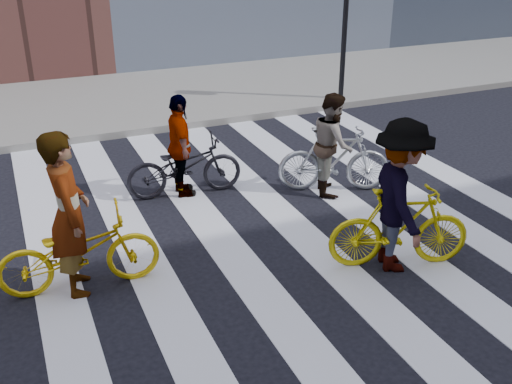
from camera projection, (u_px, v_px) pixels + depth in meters
ground at (265, 241)px, 8.21m from camera, size 100.00×100.00×0.00m
sidewalk_far at (138, 99)px, 14.44m from camera, size 100.00×5.00×0.15m
zebra_crosswalk at (265, 240)px, 8.21m from camera, size 8.25×10.00×0.01m
traffic_signal at (348, 5)px, 13.30m from camera, size 0.22×0.42×3.33m
bike_yellow_left at (79, 252)px, 6.98m from camera, size 1.90×0.79×0.98m
bike_silver_mid at (334, 160)px, 9.53m from camera, size 1.84×1.15×1.07m
bike_yellow_right at (400, 227)px, 7.43m from camera, size 1.84×1.04×1.07m
bike_dark_rear at (184, 166)px, 9.41m from camera, size 1.87×0.80×0.96m
rider_left at (69, 214)px, 6.75m from camera, size 0.53×0.76×1.98m
rider_mid at (332, 144)px, 9.40m from camera, size 0.87×0.96×1.62m
rider_right at (400, 196)px, 7.23m from camera, size 1.08×1.41×1.94m
rider_rear at (180, 146)px, 9.25m from camera, size 0.49×0.99×1.64m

